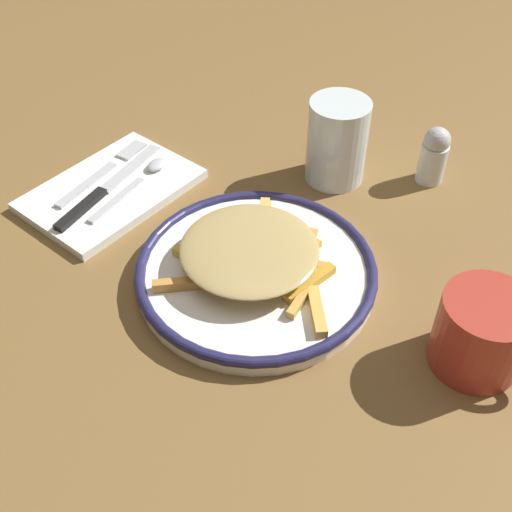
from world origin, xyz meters
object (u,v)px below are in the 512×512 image
Objects in this scene: spoon at (142,178)px; salt_shaker at (434,155)px; fork at (102,173)px; water_glass at (337,141)px; knife at (101,192)px; coffee_mug at (482,333)px; plate at (256,272)px; napkin at (111,190)px; fries_heap at (254,252)px.

salt_shaker is (0.31, 0.25, 0.03)m from spoon.
water_glass is (0.25, 0.20, 0.04)m from fork.
coffee_mug is (0.50, 0.04, 0.03)m from knife.
plate is 0.26m from coffee_mug.
plate is 1.27× the size of napkin.
knife is at bearing -138.28° from salt_shaker.
salt_shaker is at bearing 32.13° from water_glass.
plate is 0.03m from fries_heap.
salt_shaker is (0.37, 0.27, 0.03)m from fork.
fork is 0.54m from coffee_mug.
knife is 1.80× the size of water_glass.
plate is 0.26m from napkin.
salt_shaker reaches higher than spoon.
napkin is at bearing -137.08° from water_glass.
fries_heap is 1.48× the size of spoon.
napkin is 1.90× the size of water_glass.
knife is (-0.25, -0.00, 0.00)m from plate.
spoon is at bearing 54.13° from napkin.
salt_shaker reaches higher than napkin.
plate is at bearing 0.13° from knife.
water_glass is at bearing 95.77° from fries_heap.
fork is at bearing 173.88° from plate.
napkin is 0.31m from water_glass.
salt_shaker is at bearing 122.95° from coffee_mug.
knife is 0.06m from spoon.
plate is at bearing -33.14° from fries_heap.
coffee_mug is (0.51, 0.02, 0.04)m from napkin.
spoon is 0.48m from coffee_mug.
water_glass is (0.22, 0.23, 0.04)m from knife.
fries_heap is 0.28m from fork.
coffee_mug is at bearing -34.21° from water_glass.
spoon is 1.31× the size of water_glass.
fork is at bearing -157.29° from spoon.
coffee_mug is at bearing -57.05° from salt_shaker.
coffee_mug is (0.28, -0.19, -0.01)m from water_glass.
spoon is 1.26× the size of coffee_mug.
fork is (-0.28, 0.03, -0.02)m from fries_heap.
fork is at bearing 135.13° from knife.
fries_heap is 0.25m from knife.
coffee_mug is at bearing 2.10° from napkin.
coffee_mug reaches higher than fries_heap.
spoon is at bearing 66.82° from knife.
spoon is at bearing 166.98° from plate.
napkin is 1.05× the size of knife.
spoon is at bearing -138.87° from water_glass.
salt_shaker is (-0.17, 0.26, -0.00)m from coffee_mug.
salt_shaker is (0.08, 0.30, 0.03)m from plate.
plate is 3.40× the size of salt_shaker.
fries_heap is 0.31m from salt_shaker.
napkin is at bearing -140.31° from salt_shaker.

